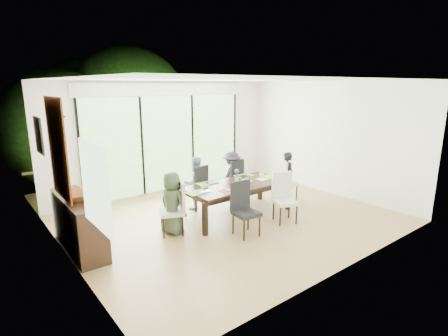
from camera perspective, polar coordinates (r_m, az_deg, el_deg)
floor at (r=7.04m, az=1.27°, el=-8.36°), size 6.00×5.00×0.01m
ceiling at (r=6.53m, az=1.39°, el=14.29°), size 6.00×5.00×0.01m
wall_back at (r=8.71m, az=-9.23°, el=4.98°), size 6.00×0.02×2.70m
wall_front at (r=5.02m, az=19.80°, el=-1.92°), size 6.00×0.02×2.70m
wall_left at (r=5.33m, az=-24.61°, el=-1.49°), size 0.02×5.00×2.70m
wall_right at (r=8.85m, az=16.65°, el=4.72°), size 0.02×5.00×2.70m
glass_doors at (r=8.70m, az=-9.06°, el=3.98°), size 4.20×0.02×2.30m
blinds_header at (r=8.58m, az=-9.35°, el=12.56°), size 4.40×0.06×0.28m
mullion_a at (r=7.91m, az=-22.43°, el=2.17°), size 0.05×0.04×2.30m
mullion_b at (r=8.38m, az=-13.21°, el=3.43°), size 0.05×0.04×2.30m
mullion_c at (r=9.05m, az=-5.15°, el=4.45°), size 0.05×0.04×2.30m
mullion_d at (r=9.87m, az=1.72°, el=5.25°), size 0.05×0.04×2.30m
side_window at (r=4.18m, az=-20.31°, el=-2.86°), size 0.02×0.90×1.00m
deck at (r=9.78m, az=-11.45°, el=-2.58°), size 6.00×1.80×0.10m
rail_top at (r=10.34m, az=-13.60°, el=1.61°), size 6.00×0.08×0.06m
foliage_left at (r=10.58m, az=-25.11°, el=5.86°), size 3.20×3.20×3.20m
foliage_mid at (r=11.79m, az=-15.45°, el=9.06°), size 4.00×4.00×4.00m
foliage_right at (r=11.96m, az=-5.76°, el=6.94°), size 2.80×2.80×2.80m
foliage_far at (r=12.12m, az=-21.09°, el=7.91°), size 3.60×3.60×3.60m
table_top at (r=7.05m, az=2.05°, el=-2.83°), size 2.11×0.97×0.05m
table_apron at (r=7.07m, az=2.04°, el=-3.44°), size 1.94×0.79×0.09m
table_leg_fl at (r=6.21m, az=-3.12°, el=-8.36°), size 0.08×0.08×0.61m
table_leg_fr at (r=7.58m, az=10.43°, el=-4.48°), size 0.08×0.08×0.61m
table_leg_bl at (r=6.89m, az=-7.24°, el=-6.20°), size 0.08×0.08×0.61m
table_leg_br at (r=8.15m, az=5.91°, el=-3.05°), size 0.08×0.08×0.61m
chair_left_end at (r=6.29m, az=-8.57°, el=-6.48°), size 0.53×0.53×0.97m
chair_right_end at (r=8.10m, az=10.20°, el=-1.96°), size 0.44×0.44×0.97m
chair_far_left at (r=7.49m, az=-4.80°, el=-3.07°), size 0.50×0.50×0.97m
chair_far_right at (r=8.06m, az=1.15°, el=-1.83°), size 0.45×0.45×0.97m
chair_near_left at (r=6.16m, az=3.69°, el=-6.76°), size 0.44×0.44×0.97m
chair_near_right at (r=6.83m, az=9.99°, el=-4.88°), size 0.53×0.53×0.97m
person_left_end at (r=6.27m, az=-8.43°, el=-5.72°), size 0.46×0.60×1.14m
person_right_end at (r=8.07m, az=10.13°, el=-1.41°), size 0.44×0.59×1.14m
person_far_left at (r=7.45m, az=-4.73°, el=-2.49°), size 0.57×0.40×1.14m
person_far_right at (r=8.02m, az=1.24°, el=-1.28°), size 0.58×0.41×1.14m
placemat_left at (r=6.50m, az=-4.40°, el=-4.03°), size 0.39×0.28×0.01m
placemat_right at (r=7.67m, az=7.50°, el=-1.37°), size 0.39×0.28×0.01m
placemat_far_l at (r=7.08m, az=-2.83°, el=-2.51°), size 0.39×0.28×0.01m
placemat_far_r at (r=7.68m, az=3.28°, el=-1.24°), size 0.39×0.28×0.01m
placemat_paper at (r=6.49m, az=0.03°, el=-4.01°), size 0.39×0.28×0.01m
tablet_far_l at (r=7.10m, az=-1.94°, el=-2.40°), size 0.23×0.16×0.01m
tablet_far_r at (r=7.61m, az=3.24°, el=-1.33°), size 0.21×0.15×0.01m
papers at (r=7.46m, az=6.42°, el=-1.76°), size 0.26×0.19×0.00m
platter_base at (r=6.48m, az=0.03°, el=-3.90°), size 0.23×0.23×0.02m
platter_snacks at (r=6.48m, az=0.03°, el=-3.77°), size 0.18×0.18×0.01m
vase at (r=7.10m, az=2.10°, el=-2.05°), size 0.07×0.07×0.11m
hyacinth_stems at (r=7.07m, az=2.11°, el=-1.23°), size 0.04×0.04×0.14m
hyacinth_blooms at (r=7.05m, az=2.12°, el=-0.54°), size 0.10×0.10×0.10m
laptop at (r=6.47m, az=-3.17°, el=-4.00°), size 0.30×0.20×0.02m
cup_a at (r=6.74m, az=-3.34°, el=-3.01°), size 0.15×0.15×0.08m
cup_b at (r=7.05m, az=3.51°, el=-2.27°), size 0.11×0.11×0.08m
cup_c at (r=7.62m, az=6.18°, el=-1.11°), size 0.15×0.15×0.08m
book at (r=7.24m, az=3.31°, el=-2.13°), size 0.17×0.22×0.02m
sideboard at (r=6.11m, az=-22.60°, el=-8.44°), size 0.44×1.57×0.88m
bowl at (r=5.86m, az=-22.77°, el=-4.23°), size 0.47×0.47×0.11m
candlestick_base at (r=6.29m, az=-23.85°, el=-3.52°), size 0.10×0.10×0.04m
candlestick_shaft at (r=6.15m, az=-24.40°, el=1.99°), size 0.02×0.02×1.22m
candlestick_pan at (r=6.07m, az=-24.95°, el=7.60°), size 0.10×0.10×0.03m
candle at (r=6.07m, az=-25.01°, el=8.15°), size 0.04×0.04×0.10m
tapestry at (r=5.65m, az=-25.54°, el=2.85°), size 0.02×1.00×1.50m
art_frame at (r=6.91m, az=-28.02°, el=4.73°), size 0.03×0.55×0.65m
art_canvas at (r=6.91m, az=-27.86°, el=4.75°), size 0.01×0.45×0.55m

